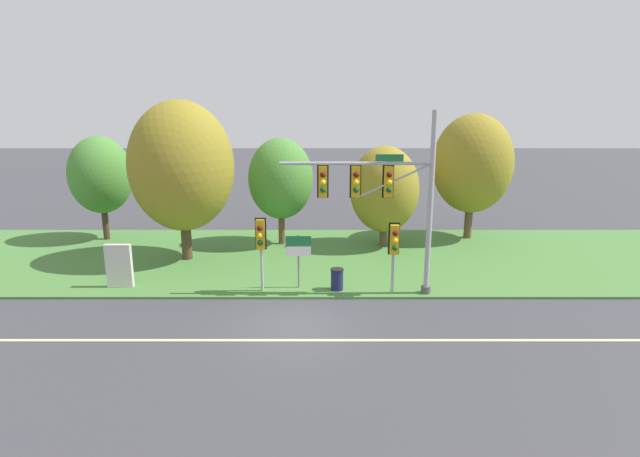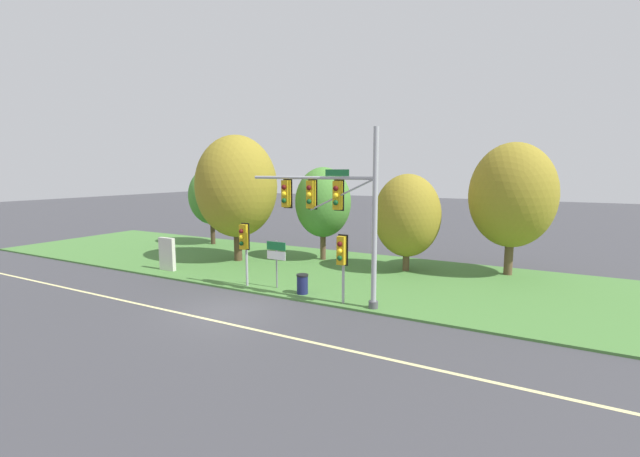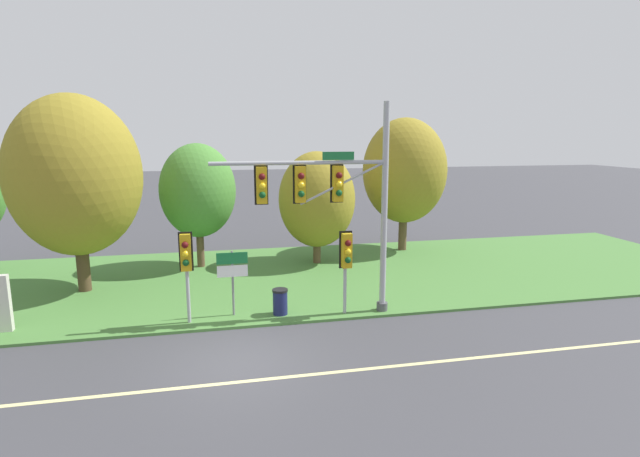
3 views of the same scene
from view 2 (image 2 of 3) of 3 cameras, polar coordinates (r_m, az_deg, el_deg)
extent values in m
plane|color=#3D3D42|center=(18.70, -12.32, -10.62)|extent=(160.00, 160.00, 0.00)
cube|color=beige|center=(17.86, -14.90, -11.57)|extent=(36.00, 0.16, 0.01)
cube|color=#477A38|center=(25.23, 0.12, -5.53)|extent=(48.00, 11.50, 0.10)
cylinder|color=#9EA0A5|center=(17.60, 7.31, 1.16)|extent=(0.22, 0.22, 7.47)
cylinder|color=#4C4C51|center=(18.35, 7.12, -10.03)|extent=(0.40, 0.40, 0.30)
cylinder|color=#9EA0A5|center=(18.80, -1.23, 6.78)|extent=(6.02, 0.14, 0.14)
cylinder|color=#9EA0A5|center=(18.12, 2.92, 4.53)|extent=(3.05, 0.08, 1.47)
cube|color=gold|center=(18.21, 2.35, 4.45)|extent=(0.34, 0.28, 1.22)
cube|color=black|center=(18.35, 2.57, 4.47)|extent=(0.46, 0.04, 1.34)
sphere|color=#4C0C0C|center=(18.03, 2.10, 5.37)|extent=(0.22, 0.22, 0.22)
sphere|color=yellow|center=(18.05, 2.10, 4.42)|extent=(0.22, 0.22, 0.22)
sphere|color=#0C4219|center=(18.07, 2.09, 3.47)|extent=(0.22, 0.22, 0.22)
cube|color=gold|center=(18.82, -1.22, 4.56)|extent=(0.34, 0.28, 1.22)
cube|color=black|center=(18.96, -0.98, 4.58)|extent=(0.46, 0.04, 1.34)
sphere|color=#4C0C0C|center=(18.66, -1.50, 5.45)|extent=(0.22, 0.22, 0.22)
sphere|color=yellow|center=(18.67, -1.50, 4.53)|extent=(0.22, 0.22, 0.22)
sphere|color=#0C4219|center=(18.69, -1.49, 3.62)|extent=(0.22, 0.22, 0.22)
cube|color=gold|center=(19.51, -4.56, 4.65)|extent=(0.34, 0.28, 1.22)
cube|color=black|center=(19.64, -4.30, 4.67)|extent=(0.46, 0.04, 1.34)
sphere|color=#4C0C0C|center=(19.35, -4.86, 5.51)|extent=(0.22, 0.22, 0.22)
sphere|color=yellow|center=(19.36, -4.85, 4.62)|extent=(0.22, 0.22, 0.22)
sphere|color=#0C4219|center=(19.38, -4.84, 3.74)|extent=(0.22, 0.22, 0.22)
cube|color=#196B33|center=(18.13, 2.30, 7.44)|extent=(1.10, 0.04, 0.28)
cylinder|color=#9EA0A5|center=(21.61, -9.76, -3.59)|extent=(0.12, 0.12, 3.07)
cube|color=gold|center=(21.29, -10.15, -1.11)|extent=(0.34, 0.28, 1.22)
cube|color=black|center=(21.41, -9.89, -1.05)|extent=(0.46, 0.04, 1.34)
sphere|color=#4C0C0C|center=(21.11, -10.48, -0.37)|extent=(0.22, 0.22, 0.22)
sphere|color=yellow|center=(21.15, -10.46, -1.17)|extent=(0.22, 0.22, 0.22)
sphere|color=#0C4219|center=(21.20, -10.44, -1.97)|extent=(0.22, 0.22, 0.22)
cylinder|color=#9EA0A5|center=(18.56, 3.13, -5.58)|extent=(0.12, 0.12, 2.92)
cube|color=gold|center=(18.20, 2.88, -2.94)|extent=(0.34, 0.28, 1.22)
cube|color=black|center=(18.34, 3.10, -2.86)|extent=(0.46, 0.04, 1.34)
sphere|color=#4C0C0C|center=(17.99, 2.64, -2.10)|extent=(0.22, 0.22, 0.22)
sphere|color=yellow|center=(18.04, 2.63, -3.04)|extent=(0.22, 0.22, 0.22)
sphere|color=#0C4219|center=(18.10, 2.63, -3.97)|extent=(0.22, 0.22, 0.22)
cylinder|color=slate|center=(21.11, -5.80, -4.78)|extent=(0.08, 0.08, 2.35)
cube|color=#197238|center=(20.90, -5.88, -2.33)|extent=(1.08, 0.03, 0.41)
cube|color=white|center=(20.99, -5.86, -3.59)|extent=(1.07, 0.03, 0.41)
cylinder|color=#423021|center=(34.57, -14.13, 0.30)|extent=(0.35, 0.35, 2.82)
ellipsoid|color=#478433|center=(34.35, -14.26, 4.24)|extent=(3.53, 3.53, 4.41)
cylinder|color=#4C3823|center=(27.82, -10.92, -0.82)|extent=(0.51, 0.51, 3.34)
ellipsoid|color=olive|center=(27.54, -11.08, 5.52)|extent=(5.12, 5.12, 6.41)
cylinder|color=brown|center=(27.68, 0.40, -1.35)|extent=(0.36, 0.36, 2.74)
ellipsoid|color=#478433|center=(27.41, 0.41, 3.52)|extent=(3.58, 3.58, 4.47)
cylinder|color=brown|center=(25.12, 11.42, -3.10)|extent=(0.38, 0.38, 2.16)
ellipsoid|color=olive|center=(24.82, 11.55, 1.72)|extent=(3.78, 3.78, 4.72)
cylinder|color=brown|center=(25.81, 23.92, -2.21)|extent=(0.46, 0.46, 3.16)
ellipsoid|color=olive|center=(25.51, 24.26, 4.07)|extent=(4.56, 4.56, 5.70)
cube|color=beige|center=(26.28, -19.71, -3.22)|extent=(1.10, 0.24, 1.90)
cube|color=#4C4C51|center=(26.75, -20.20, -5.02)|extent=(0.10, 0.20, 0.10)
cube|color=#4C4C51|center=(26.17, -19.04, -5.25)|extent=(0.10, 0.20, 0.10)
cylinder|color=#191E4C|center=(20.19, -2.36, -7.52)|extent=(0.52, 0.52, 0.85)
cylinder|color=black|center=(20.07, -2.37, -6.23)|extent=(0.56, 0.56, 0.08)
camera|label=1|loc=(11.49, -79.93, 10.72)|focal=28.00mm
camera|label=3|loc=(12.33, -63.14, 6.49)|focal=28.00mm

